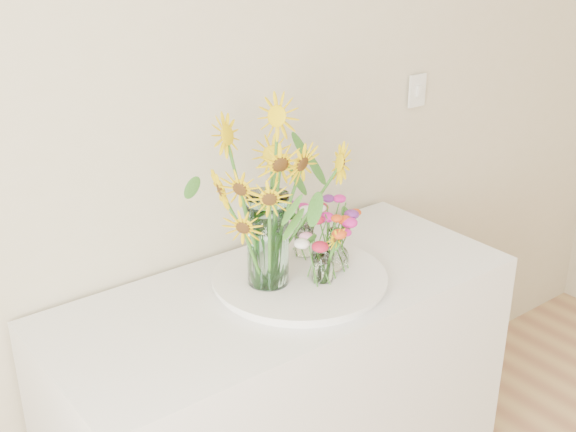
% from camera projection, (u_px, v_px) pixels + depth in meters
% --- Properties ---
extents(counter, '(1.40, 0.60, 0.90)m').
position_uv_depth(counter, '(284.00, 413.00, 2.28)').
color(counter, white).
rests_on(counter, ground_plane).
extents(tray, '(0.49, 0.49, 0.02)m').
position_uv_depth(tray, '(300.00, 280.00, 2.11)').
color(tray, white).
rests_on(tray, counter).
extents(mason_jar, '(0.13, 0.13, 0.27)m').
position_uv_depth(mason_jar, '(268.00, 240.00, 2.01)').
color(mason_jar, '#BFF4EE').
rests_on(mason_jar, tray).
extents(sunflower_bouquet, '(0.77, 0.77, 0.53)m').
position_uv_depth(sunflower_bouquet, '(267.00, 197.00, 1.96)').
color(sunflower_bouquet, '#E4BD04').
rests_on(sunflower_bouquet, tray).
extents(small_vase_a, '(0.07, 0.07, 0.11)m').
position_uv_depth(small_vase_a, '(323.00, 264.00, 2.06)').
color(small_vase_a, white).
rests_on(small_vase_a, tray).
extents(wildflower_posy_a, '(0.20, 0.20, 0.20)m').
position_uv_depth(wildflower_posy_a, '(323.00, 250.00, 2.04)').
color(wildflower_posy_a, '#DF4613').
rests_on(wildflower_posy_a, tray).
extents(small_vase_b, '(0.12, 0.12, 0.13)m').
position_uv_depth(small_vase_b, '(334.00, 249.00, 2.13)').
color(small_vase_b, white).
rests_on(small_vase_b, tray).
extents(wildflower_posy_b, '(0.21, 0.21, 0.22)m').
position_uv_depth(wildflower_posy_b, '(334.00, 235.00, 2.11)').
color(wildflower_posy_b, '#DF4613').
rests_on(wildflower_posy_b, tray).
extents(small_vase_c, '(0.08, 0.08, 0.10)m').
position_uv_depth(small_vase_c, '(304.00, 241.00, 2.21)').
color(small_vase_c, white).
rests_on(small_vase_c, tray).
extents(wildflower_posy_c, '(0.18, 0.18, 0.19)m').
position_uv_depth(wildflower_posy_c, '(304.00, 227.00, 2.20)').
color(wildflower_posy_c, '#DF4613').
rests_on(wildflower_posy_c, tray).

